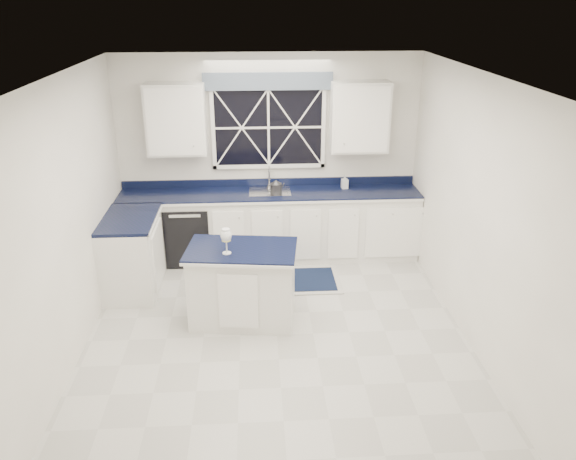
{
  "coord_description": "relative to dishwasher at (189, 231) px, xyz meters",
  "views": [
    {
      "loc": [
        -0.2,
        -5.09,
        3.38
      ],
      "look_at": [
        0.14,
        0.4,
        1.05
      ],
      "focal_mm": 35.0,
      "sensor_mm": 36.0,
      "label": 1
    }
  ],
  "objects": [
    {
      "name": "faucet",
      "position": [
        1.1,
        0.19,
        0.69
      ],
      "size": [
        0.05,
        0.2,
        0.3
      ],
      "color": "silver",
      "rests_on": "countertop"
    },
    {
      "name": "rug",
      "position": [
        1.33,
        -0.75,
        -0.4
      ],
      "size": [
        1.25,
        0.76,
        0.02
      ],
      "rotation": [
        0.0,
        0.0,
        0.0
      ],
      "color": "#B3B3AE",
      "rests_on": "ground"
    },
    {
      "name": "upper_cabinets",
      "position": [
        1.1,
        0.13,
        1.49
      ],
      "size": [
        3.1,
        0.34,
        0.9
      ],
      "color": "silver",
      "rests_on": "ground"
    },
    {
      "name": "ground",
      "position": [
        1.1,
        -1.95,
        -0.41
      ],
      "size": [
        4.5,
        4.5,
        0.0
      ],
      "primitive_type": "plane",
      "color": "beige",
      "rests_on": "ground"
    },
    {
      "name": "kettle",
      "position": [
        1.18,
        -0.02,
        0.61
      ],
      "size": [
        0.25,
        0.19,
        0.18
      ],
      "rotation": [
        0.0,
        0.0,
        0.33
      ],
      "color": "#2F2E31",
      "rests_on": "countertop"
    },
    {
      "name": "window",
      "position": [
        1.1,
        0.25,
        1.42
      ],
      "size": [
        1.65,
        0.09,
        1.26
      ],
      "color": "black",
      "rests_on": "ground"
    },
    {
      "name": "wine_glass",
      "position": [
        0.59,
        -1.71,
        0.65
      ],
      "size": [
        0.12,
        0.12,
        0.28
      ],
      "color": "white",
      "rests_on": "island"
    },
    {
      "name": "dishwasher",
      "position": [
        0.0,
        0.0,
        0.0
      ],
      "size": [
        0.6,
        0.58,
        0.82
      ],
      "primitive_type": "cube",
      "color": "black",
      "rests_on": "ground"
    },
    {
      "name": "base_cabinets",
      "position": [
        0.77,
        -0.17,
        0.04
      ],
      "size": [
        3.99,
        1.6,
        0.9
      ],
      "color": "silver",
      "rests_on": "ground"
    },
    {
      "name": "countertop",
      "position": [
        1.1,
        0.0,
        0.51
      ],
      "size": [
        3.98,
        0.64,
        0.04
      ],
      "primitive_type": "cube",
      "color": "black",
      "rests_on": "base_cabinets"
    },
    {
      "name": "island",
      "position": [
        0.74,
        -1.6,
        0.03
      ],
      "size": [
        1.24,
        0.84,
        0.87
      ],
      "rotation": [
        0.0,
        0.0,
        -0.12
      ],
      "color": "silver",
      "rests_on": "ground"
    },
    {
      "name": "back_wall",
      "position": [
        1.1,
        0.3,
        0.94
      ],
      "size": [
        4.0,
        0.1,
        2.7
      ],
      "primitive_type": "cube",
      "color": "white",
      "rests_on": "ground"
    },
    {
      "name": "soap_bottle",
      "position": [
        2.11,
        0.11,
        0.62
      ],
      "size": [
        0.09,
        0.09,
        0.19
      ],
      "primitive_type": "imported",
      "rotation": [
        0.0,
        0.0,
        0.1
      ],
      "color": "silver",
      "rests_on": "countertop"
    }
  ]
}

